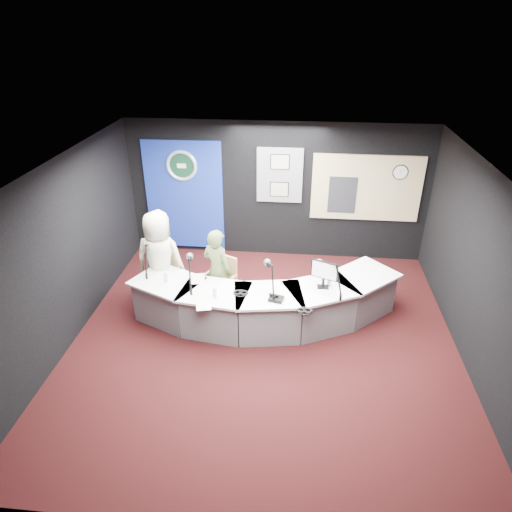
# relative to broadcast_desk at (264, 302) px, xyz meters

# --- Properties ---
(ground) EXTENTS (6.00, 6.00, 0.00)m
(ground) POSITION_rel_broadcast_desk_xyz_m (0.05, -0.55, -0.38)
(ground) COLOR black
(ground) RESTS_ON ground
(ceiling) EXTENTS (6.00, 6.00, 0.02)m
(ceiling) POSITION_rel_broadcast_desk_xyz_m (0.05, -0.55, 2.42)
(ceiling) COLOR silver
(ceiling) RESTS_ON ground
(wall_back) EXTENTS (6.00, 0.02, 2.80)m
(wall_back) POSITION_rel_broadcast_desk_xyz_m (0.05, 2.45, 1.02)
(wall_back) COLOR black
(wall_back) RESTS_ON ground
(wall_front) EXTENTS (6.00, 0.02, 2.80)m
(wall_front) POSITION_rel_broadcast_desk_xyz_m (0.05, -3.55, 1.02)
(wall_front) COLOR black
(wall_front) RESTS_ON ground
(wall_left) EXTENTS (0.02, 6.00, 2.80)m
(wall_left) POSITION_rel_broadcast_desk_xyz_m (-2.95, -0.55, 1.02)
(wall_left) COLOR black
(wall_left) RESTS_ON ground
(wall_right) EXTENTS (0.02, 6.00, 2.80)m
(wall_right) POSITION_rel_broadcast_desk_xyz_m (3.05, -0.55, 1.02)
(wall_right) COLOR black
(wall_right) RESTS_ON ground
(broadcast_desk) EXTENTS (4.50, 1.90, 0.75)m
(broadcast_desk) POSITION_rel_broadcast_desk_xyz_m (0.00, 0.00, 0.00)
(broadcast_desk) COLOR silver
(broadcast_desk) RESTS_ON ground
(backdrop_panel) EXTENTS (1.60, 0.05, 2.30)m
(backdrop_panel) POSITION_rel_broadcast_desk_xyz_m (-1.85, 2.42, 0.88)
(backdrop_panel) COLOR navy
(backdrop_panel) RESTS_ON wall_back
(agency_seal) EXTENTS (0.63, 0.07, 0.63)m
(agency_seal) POSITION_rel_broadcast_desk_xyz_m (-1.85, 2.38, 1.52)
(agency_seal) COLOR silver
(agency_seal) RESTS_ON backdrop_panel
(seal_center) EXTENTS (0.48, 0.01, 0.48)m
(seal_center) POSITION_rel_broadcast_desk_xyz_m (-1.85, 2.38, 1.52)
(seal_center) COLOR #0D311E
(seal_center) RESTS_ON backdrop_panel
(pinboard) EXTENTS (0.90, 0.04, 1.10)m
(pinboard) POSITION_rel_broadcast_desk_xyz_m (0.10, 2.42, 1.38)
(pinboard) COLOR slate
(pinboard) RESTS_ON wall_back
(framed_photo_upper) EXTENTS (0.34, 0.02, 0.27)m
(framed_photo_upper) POSITION_rel_broadcast_desk_xyz_m (0.10, 2.39, 1.65)
(framed_photo_upper) COLOR gray
(framed_photo_upper) RESTS_ON pinboard
(framed_photo_lower) EXTENTS (0.34, 0.02, 0.27)m
(framed_photo_lower) POSITION_rel_broadcast_desk_xyz_m (0.10, 2.39, 1.09)
(framed_photo_lower) COLOR gray
(framed_photo_lower) RESTS_ON pinboard
(booth_window_frame) EXTENTS (2.12, 0.06, 1.32)m
(booth_window_frame) POSITION_rel_broadcast_desk_xyz_m (1.80, 2.42, 1.18)
(booth_window_frame) COLOR tan
(booth_window_frame) RESTS_ON wall_back
(booth_glow) EXTENTS (2.00, 0.02, 1.20)m
(booth_glow) POSITION_rel_broadcast_desk_xyz_m (1.80, 2.41, 1.18)
(booth_glow) COLOR beige
(booth_glow) RESTS_ON booth_window_frame
(equipment_rack) EXTENTS (0.55, 0.02, 0.75)m
(equipment_rack) POSITION_rel_broadcast_desk_xyz_m (1.35, 2.39, 1.03)
(equipment_rack) COLOR black
(equipment_rack) RESTS_ON booth_window_frame
(wall_clock) EXTENTS (0.28, 0.01, 0.28)m
(wall_clock) POSITION_rel_broadcast_desk_xyz_m (2.40, 2.39, 1.52)
(wall_clock) COLOR white
(wall_clock) RESTS_ON booth_window_frame
(armchair_left) EXTENTS (0.58, 0.58, 0.92)m
(armchair_left) POSITION_rel_broadcast_desk_xyz_m (-1.80, 0.36, 0.09)
(armchair_left) COLOR #AC7A4E
(armchair_left) RESTS_ON ground
(armchair_right) EXTENTS (0.77, 0.77, 1.02)m
(armchair_right) POSITION_rel_broadcast_desk_xyz_m (-0.81, 0.29, 0.13)
(armchair_right) COLOR #AC7A4E
(armchair_right) RESTS_ON ground
(draped_jacket) EXTENTS (0.51, 0.16, 0.70)m
(draped_jacket) POSITION_rel_broadcast_desk_xyz_m (-1.85, 0.61, 0.24)
(draped_jacket) COLOR #666256
(draped_jacket) RESTS_ON armchair_left
(person_man) EXTENTS (0.91, 0.63, 1.76)m
(person_man) POSITION_rel_broadcast_desk_xyz_m (-1.80, 0.36, 0.50)
(person_man) COLOR beige
(person_man) RESTS_ON ground
(person_woman) EXTENTS (0.66, 0.57, 1.52)m
(person_woman) POSITION_rel_broadcast_desk_xyz_m (-0.81, 0.29, 0.38)
(person_woman) COLOR #4F5F31
(person_woman) RESTS_ON ground
(computer_monitor) EXTENTS (0.44, 0.21, 0.32)m
(computer_monitor) POSITION_rel_broadcast_desk_xyz_m (0.94, -0.04, 0.70)
(computer_monitor) COLOR black
(computer_monitor) RESTS_ON broadcast_desk
(desk_phone) EXTENTS (0.25, 0.22, 0.05)m
(desk_phone) POSITION_rel_broadcast_desk_xyz_m (0.23, -0.48, 0.40)
(desk_phone) COLOR black
(desk_phone) RESTS_ON broadcast_desk
(headphones_near) EXTENTS (0.23, 0.23, 0.04)m
(headphones_near) POSITION_rel_broadcast_desk_xyz_m (0.66, -0.73, 0.39)
(headphones_near) COLOR black
(headphones_near) RESTS_ON broadcast_desk
(headphones_far) EXTENTS (0.22, 0.22, 0.04)m
(headphones_far) POSITION_rel_broadcast_desk_xyz_m (-0.33, -0.35, 0.39)
(headphones_far) COLOR black
(headphones_far) RESTS_ON broadcast_desk
(paper_stack) EXTENTS (0.28, 0.36, 0.00)m
(paper_stack) POSITION_rel_broadcast_desk_xyz_m (-1.09, 0.02, 0.38)
(paper_stack) COLOR white
(paper_stack) RESTS_ON broadcast_desk
(notepad) EXTENTS (0.28, 0.35, 0.00)m
(notepad) POSITION_rel_broadcast_desk_xyz_m (-0.84, -0.70, 0.38)
(notepad) COLOR white
(notepad) RESTS_ON broadcast_desk
(boom_mic_a) EXTENTS (0.16, 0.74, 0.60)m
(boom_mic_a) POSITION_rel_broadcast_desk_xyz_m (-1.93, 0.25, 0.68)
(boom_mic_a) COLOR black
(boom_mic_a) RESTS_ON broadcast_desk
(boom_mic_b) EXTENTS (0.26, 0.72, 0.60)m
(boom_mic_b) POSITION_rel_broadcast_desk_xyz_m (-1.15, -0.15, 0.68)
(boom_mic_b) COLOR black
(boom_mic_b) RESTS_ON broadcast_desk
(boom_mic_c) EXTENTS (0.26, 0.72, 0.60)m
(boom_mic_c) POSITION_rel_broadcast_desk_xyz_m (0.12, -0.22, 0.68)
(boom_mic_c) COLOR black
(boom_mic_c) RESTS_ON broadcast_desk
(boom_mic_d) EXTENTS (0.45, 0.65, 0.60)m
(boom_mic_d) POSITION_rel_broadcast_desk_xyz_m (1.03, -0.11, 0.68)
(boom_mic_d) COLOR black
(boom_mic_d) RESTS_ON broadcast_desk
(water_bottles) EXTENTS (2.68, 0.58, 0.18)m
(water_bottles) POSITION_rel_broadcast_desk_xyz_m (-0.26, -0.23, 0.46)
(water_bottles) COLOR silver
(water_bottles) RESTS_ON broadcast_desk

